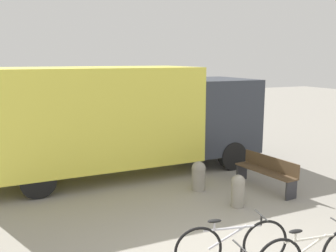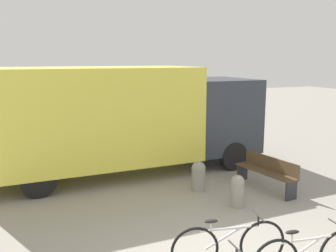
{
  "view_description": "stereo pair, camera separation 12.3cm",
  "coord_description": "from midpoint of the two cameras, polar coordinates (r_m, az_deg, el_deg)",
  "views": [
    {
      "loc": [
        -3.02,
        -4.08,
        3.24
      ],
      "look_at": [
        0.71,
        4.29,
        1.58
      ],
      "focal_mm": 40.0,
      "sensor_mm": 36.0,
      "label": 1
    },
    {
      "loc": [
        -2.91,
        -4.13,
        3.24
      ],
      "look_at": [
        0.71,
        4.29,
        1.58
      ],
      "focal_mm": 40.0,
      "sensor_mm": 36.0,
      "label": 2
    }
  ],
  "objects": [
    {
      "name": "park_bench",
      "position": [
        9.76,
        14.49,
        -6.6
      ],
      "size": [
        0.62,
        1.82,
        0.81
      ],
      "rotation": [
        0.0,
        0.0,
        1.69
      ],
      "color": "brown",
      "rests_on": "ground"
    },
    {
      "name": "bicycle_middle",
      "position": [
        6.13,
        9.15,
        -17.48
      ],
      "size": [
        1.83,
        0.52,
        0.85
      ],
      "rotation": [
        0.0,
        0.0,
        -0.2
      ],
      "color": "black",
      "rests_on": "ground"
    },
    {
      "name": "delivery_truck",
      "position": [
        10.65,
        -7.35,
        1.57
      ],
      "size": [
        7.9,
        2.63,
        3.01
      ],
      "rotation": [
        0.0,
        0.0,
        0.01
      ],
      "color": "#EAE04C",
      "rests_on": "ground"
    },
    {
      "name": "bollard_near_bench",
      "position": [
        8.5,
        10.19,
        -9.49
      ],
      "size": [
        0.31,
        0.31,
        0.73
      ],
      "color": "gray",
      "rests_on": "ground"
    },
    {
      "name": "bollard_far_bench",
      "position": [
        9.39,
        4.29,
        -7.42
      ],
      "size": [
        0.35,
        0.35,
        0.73
      ],
      "color": "gray",
      "rests_on": "ground"
    }
  ]
}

